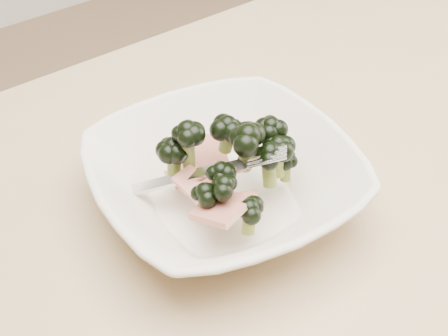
{
  "coord_description": "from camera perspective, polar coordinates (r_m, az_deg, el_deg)",
  "views": [
    {
      "loc": [
        -0.35,
        -0.32,
        1.21
      ],
      "look_at": [
        -0.06,
        0.05,
        0.8
      ],
      "focal_mm": 50.0,
      "sensor_mm": 36.0,
      "label": 1
    }
  ],
  "objects": [
    {
      "name": "dining_table",
      "position": [
        0.73,
        6.64,
        -9.02
      ],
      "size": [
        1.2,
        0.8,
        0.75
      ],
      "color": "tan",
      "rests_on": "ground"
    },
    {
      "name": "broccoli_dish",
      "position": [
        0.63,
        0.08,
        -0.94
      ],
      "size": [
        0.3,
        0.3,
        0.11
      ],
      "color": "beige",
      "rests_on": "dining_table"
    }
  ]
}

